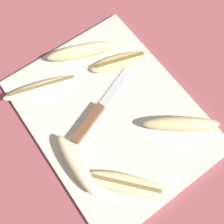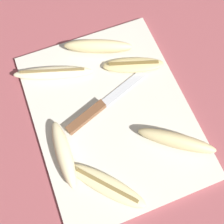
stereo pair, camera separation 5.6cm
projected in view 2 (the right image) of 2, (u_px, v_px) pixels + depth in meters
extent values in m
plane|color=#93474C|center=(112.00, 115.00, 0.65)|extent=(4.00, 4.00, 0.00)
cube|color=beige|center=(112.00, 114.00, 0.64)|extent=(0.47, 0.37, 0.01)
cube|color=brown|center=(86.00, 117.00, 0.62)|extent=(0.06, 0.11, 0.02)
cube|color=#B7BABF|center=(124.00, 88.00, 0.66)|extent=(0.07, 0.13, 0.00)
ellipsoid|color=beige|center=(53.00, 73.00, 0.66)|extent=(0.09, 0.20, 0.02)
cube|color=olive|center=(52.00, 70.00, 0.65)|extent=(0.06, 0.15, 0.00)
ellipsoid|color=beige|center=(177.00, 141.00, 0.59)|extent=(0.14, 0.17, 0.04)
ellipsoid|color=beige|center=(107.00, 186.00, 0.57)|extent=(0.17, 0.15, 0.02)
cube|color=olive|center=(107.00, 185.00, 0.56)|extent=(0.12, 0.10, 0.00)
ellipsoid|color=#DBC684|center=(133.00, 65.00, 0.67)|extent=(0.09, 0.16, 0.02)
cube|color=brown|center=(134.00, 63.00, 0.66)|extent=(0.05, 0.12, 0.00)
ellipsoid|color=beige|center=(98.00, 46.00, 0.68)|extent=(0.10, 0.18, 0.04)
ellipsoid|color=beige|center=(64.00, 154.00, 0.58)|extent=(0.16, 0.04, 0.04)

